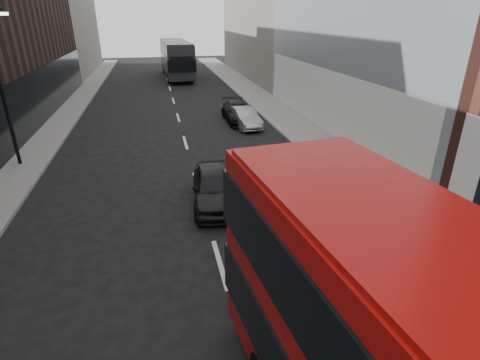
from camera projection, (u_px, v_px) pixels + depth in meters
sidewalk_right at (280, 114)px, 27.93m from camera, size 3.00×80.00×0.15m
sidewalk_left at (58, 127)px, 24.84m from camera, size 2.00×80.00×0.15m
building_left_far at (65, 18)px, 45.63m from camera, size 5.00×20.00×13.00m
street_lamp at (1, 80)px, 16.88m from camera, size 1.06×0.22×7.00m
grey_bus at (176, 58)px, 44.13m from camera, size 3.34×12.78×4.09m
car_a at (215, 186)px, 14.67m from camera, size 2.15×4.44×1.46m
car_b at (244, 117)px, 24.92m from camera, size 1.70×3.98×1.27m
car_c at (238, 112)px, 26.11m from camera, size 1.85×4.54×1.32m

